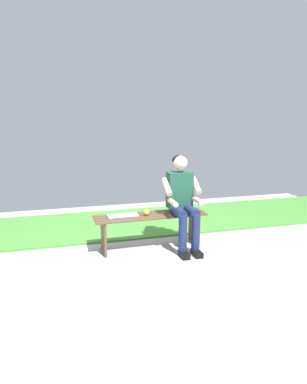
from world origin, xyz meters
TOP-DOWN VIEW (x-y plane):
  - ground_plane at (0.93, 1.00)m, footprint 10.00×7.00m
  - grass_strip at (0.00, -1.18)m, footprint 9.00×1.66m
  - bench_near at (0.00, 0.00)m, footprint 1.55×0.42m
  - person_seated at (-0.42, 0.10)m, footprint 0.50×0.69m
  - apple at (0.06, 0.02)m, footprint 0.09×0.09m
  - book_open at (0.38, -0.02)m, footprint 0.41×0.17m

SIDE VIEW (x-z plane):
  - ground_plane at x=0.93m, z-range -0.04..0.00m
  - grass_strip at x=0.00m, z-range 0.00..0.03m
  - bench_near at x=0.00m, z-range 0.12..0.60m
  - book_open at x=0.38m, z-range 0.48..0.50m
  - apple at x=0.06m, z-range 0.48..0.57m
  - person_seated at x=-0.42m, z-range 0.07..1.35m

